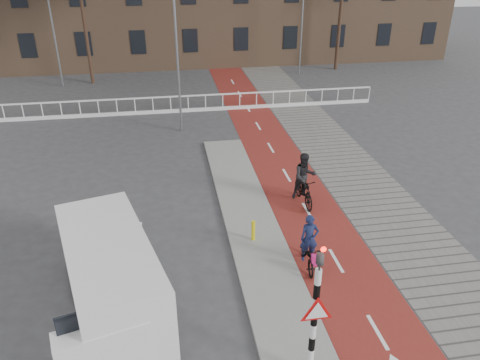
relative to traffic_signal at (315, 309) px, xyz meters
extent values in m
plane|color=#38383A|center=(0.60, 2.02, -1.99)|extent=(120.00, 120.00, 0.00)
cube|color=maroon|center=(2.10, 12.02, -1.98)|extent=(2.50, 60.00, 0.01)
cube|color=slate|center=(4.90, 12.02, -1.98)|extent=(3.00, 60.00, 0.01)
cube|color=gray|center=(-0.10, 6.02, -1.93)|extent=(1.80, 16.00, 0.12)
cylinder|color=black|center=(0.00, 0.02, -0.43)|extent=(0.14, 0.14, 2.88)
imported|color=black|center=(0.00, 0.02, 1.41)|extent=(0.13, 0.16, 0.80)
cylinder|color=#FF0C05|center=(0.00, -0.12, 1.59)|extent=(0.11, 0.02, 0.11)
cylinder|color=#DAC80C|center=(-0.23, 5.42, -1.52)|extent=(0.12, 0.12, 0.69)
imported|color=black|center=(1.15, 3.94, -1.55)|extent=(0.74, 1.68, 0.86)
imported|color=#151D41|center=(1.15, 3.94, -0.99)|extent=(0.58, 0.41, 1.49)
cube|color=#C71C68|center=(1.21, 3.39, -1.38)|extent=(0.29, 0.20, 0.33)
imported|color=black|center=(2.09, 7.62, -1.41)|extent=(0.62, 1.91, 1.13)
imported|color=black|center=(2.09, 7.62, -0.85)|extent=(0.89, 0.71, 1.78)
cube|color=silver|center=(-4.43, 2.97, -0.85)|extent=(3.21, 5.30, 1.98)
cube|color=#219852|center=(-5.44, 2.97, -0.95)|extent=(0.85, 3.07, 0.55)
cube|color=#219852|center=(-3.43, 2.97, -0.95)|extent=(0.85, 3.07, 0.55)
cube|color=black|center=(-4.43, 0.84, -0.45)|extent=(1.74, 0.51, 0.90)
cylinder|color=black|center=(-4.81, 1.12, -1.64)|extent=(0.42, 0.73, 0.69)
cylinder|color=black|center=(-3.18, 1.56, -1.64)|extent=(0.42, 0.73, 0.69)
cylinder|color=black|center=(-5.69, 4.38, -1.64)|extent=(0.42, 0.73, 0.69)
cylinder|color=black|center=(-4.06, 4.82, -1.64)|extent=(0.42, 0.73, 0.69)
cube|color=silver|center=(-4.40, 19.02, -1.04)|extent=(28.00, 0.08, 0.08)
cube|color=silver|center=(-4.40, 19.02, -1.89)|extent=(28.00, 0.10, 0.20)
cylinder|color=black|center=(-7.55, 26.36, 2.28)|extent=(0.22, 0.22, 8.55)
cylinder|color=black|center=(10.52, 27.41, 2.05)|extent=(0.26, 0.26, 8.08)
cylinder|color=slate|center=(-1.97, 15.99, 1.68)|extent=(0.12, 0.12, 7.34)
cylinder|color=slate|center=(-9.47, 25.88, 1.81)|extent=(0.12, 0.12, 7.61)
cylinder|color=slate|center=(7.37, 26.56, 1.70)|extent=(0.12, 0.12, 7.38)
camera|label=1|loc=(-2.76, -7.02, 6.75)|focal=35.00mm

